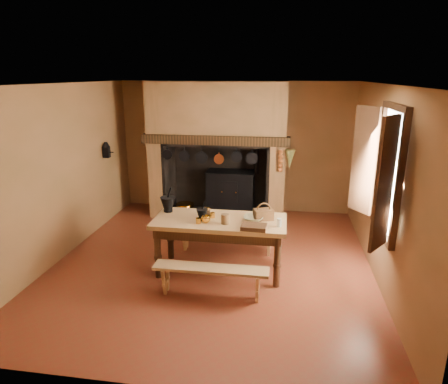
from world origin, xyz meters
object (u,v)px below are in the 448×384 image
(work_table, at_px, (220,228))
(iron_range, at_px, (231,191))
(mixing_bowl, at_px, (253,218))
(bench_front, at_px, (211,275))
(wicker_basket, at_px, (263,214))
(coffee_grinder, at_px, (206,212))

(work_table, bearing_deg, iron_range, 94.31)
(iron_range, relative_size, mixing_bowl, 5.45)
(work_table, bearing_deg, bench_front, -90.00)
(work_table, relative_size, wicker_basket, 6.09)
(work_table, relative_size, mixing_bowl, 6.72)
(work_table, height_order, bench_front, work_table)
(coffee_grinder, relative_size, mixing_bowl, 0.61)
(coffee_grinder, bearing_deg, work_table, -29.46)
(coffee_grinder, xyz_separation_m, mixing_bowl, (0.72, -0.07, -0.03))
(bench_front, distance_m, mixing_bowl, 1.07)
(coffee_grinder, distance_m, mixing_bowl, 0.72)
(work_table, height_order, mixing_bowl, mixing_bowl)
(iron_range, xyz_separation_m, work_table, (0.21, -2.74, 0.24))
(iron_range, relative_size, wicker_basket, 4.94)
(work_table, relative_size, bench_front, 1.26)
(coffee_grinder, bearing_deg, wicker_basket, -7.61)
(iron_range, bearing_deg, coffee_grinder, -90.26)
(iron_range, distance_m, wicker_basket, 2.81)
(iron_range, height_order, mixing_bowl, iron_range)
(work_table, xyz_separation_m, bench_front, (0.00, -0.74, -0.39))
(work_table, distance_m, mixing_bowl, 0.53)
(wicker_basket, bearing_deg, bench_front, -147.85)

